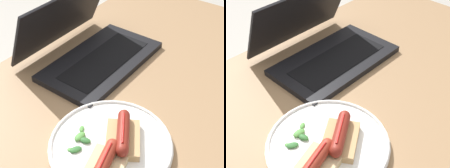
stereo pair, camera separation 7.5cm
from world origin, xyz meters
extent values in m
cube|color=#93704C|center=(0.00, 0.00, 0.73)|extent=(1.35, 0.69, 0.04)
cylinder|color=#93704C|center=(0.60, 0.27, 0.36)|extent=(0.04, 0.04, 0.71)
cube|color=black|center=(0.10, 0.10, 0.76)|extent=(0.36, 0.20, 0.02)
cube|color=black|center=(0.10, 0.09, 0.77)|extent=(0.29, 0.11, 0.00)
cube|color=black|center=(0.10, 0.24, 0.85)|extent=(0.36, 0.09, 0.18)
cube|color=#192347|center=(0.10, 0.24, 0.85)|extent=(0.32, 0.07, 0.15)
cylinder|color=white|center=(-0.13, -0.10, 0.75)|extent=(0.27, 0.27, 0.01)
torus|color=white|center=(-0.13, -0.10, 0.76)|extent=(0.26, 0.26, 0.01)
cube|color=#D6B784|center=(-0.20, -0.14, 0.77)|extent=(0.11, 0.09, 0.02)
cylinder|color=maroon|center=(-0.20, -0.14, 0.79)|extent=(0.09, 0.05, 0.03)
sphere|color=maroon|center=(-0.16, -0.12, 0.79)|extent=(0.03, 0.03, 0.03)
cylinder|color=red|center=(-0.20, -0.14, 0.80)|extent=(0.07, 0.02, 0.00)
cube|color=tan|center=(-0.12, -0.12, 0.77)|extent=(0.12, 0.11, 0.02)
cylinder|color=maroon|center=(-0.12, -0.12, 0.79)|extent=(0.10, 0.07, 0.03)
sphere|color=maroon|center=(-0.07, -0.10, 0.79)|extent=(0.03, 0.03, 0.03)
sphere|color=maroon|center=(-0.16, -0.15, 0.79)|extent=(0.03, 0.03, 0.03)
cylinder|color=red|center=(-0.12, -0.12, 0.81)|extent=(0.07, 0.05, 0.01)
ellipsoid|color=#4C8E3D|center=(-0.14, -0.03, 0.76)|extent=(0.02, 0.02, 0.00)
ellipsoid|color=#2D662D|center=(-0.19, -0.06, 0.76)|extent=(0.03, 0.03, 0.01)
ellipsoid|color=#4C8E3D|center=(-0.20, -0.05, 0.76)|extent=(0.02, 0.02, 0.00)
ellipsoid|color=#2D662D|center=(-0.16, -0.06, 0.76)|extent=(0.02, 0.03, 0.01)
ellipsoid|color=#4C8E3D|center=(-0.16, -0.04, 0.77)|extent=(0.03, 0.02, 0.01)
camera|label=1|loc=(-0.48, -0.36, 1.28)|focal=50.00mm
camera|label=2|loc=(-0.43, -0.42, 1.28)|focal=50.00mm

